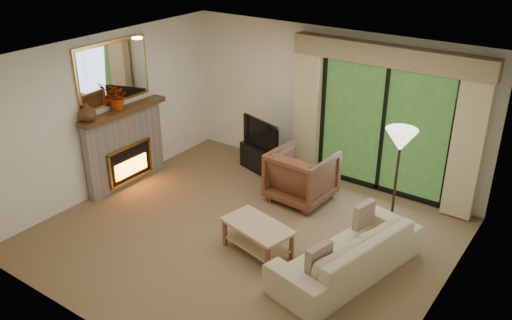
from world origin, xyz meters
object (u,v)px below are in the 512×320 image
Objects in this scene: armchair at (302,175)px; coffee_table at (258,239)px; sofa at (347,252)px; media_console at (265,159)px.

armchair reaches higher than coffee_table.
media_console is at bearing -113.55° from sofa.
armchair is at bearing -119.70° from sofa.
sofa is (2.58, -1.90, 0.09)m from media_console.
armchair reaches higher than sofa.
coffee_table is at bearing -63.92° from sofa.
armchair is at bearing 112.28° from coffee_table.
media_console is 0.94× the size of coffee_table.
media_console is at bearing 134.71° from coffee_table.
sofa is 1.24m from coffee_table.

